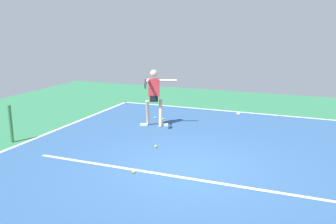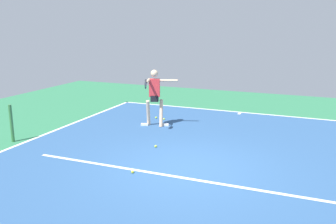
{
  "view_description": "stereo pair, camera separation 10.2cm",
  "coord_description": "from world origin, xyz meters",
  "px_view_note": "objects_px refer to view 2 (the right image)",
  "views": [
    {
      "loc": [
        -2.58,
        7.65,
        3.25
      ],
      "look_at": [
        1.11,
        -1.54,
        0.9
      ],
      "focal_mm": 39.69,
      "sensor_mm": 36.0,
      "label": 1
    },
    {
      "loc": [
        -2.67,
        7.61,
        3.25
      ],
      "look_at": [
        1.11,
        -1.54,
        0.9
      ],
      "focal_mm": 39.69,
      "sensor_mm": 36.0,
      "label": 2
    }
  ],
  "objects_px": {
    "tennis_player": "(155,94)",
    "tennis_ball_centre_court": "(164,119)",
    "tennis_ball_by_baseline": "(156,146)",
    "net_post": "(11,123)",
    "tennis_ball_near_player": "(133,172)",
    "tennis_ball_near_service_line": "(156,118)"
  },
  "relations": [
    {
      "from": "tennis_ball_by_baseline",
      "to": "tennis_ball_centre_court",
      "type": "relative_size",
      "value": 1.0
    },
    {
      "from": "tennis_player",
      "to": "tennis_ball_centre_court",
      "type": "distance_m",
      "value": 1.34
    },
    {
      "from": "tennis_ball_centre_court",
      "to": "tennis_ball_near_service_line",
      "type": "bearing_deg",
      "value": -13.91
    },
    {
      "from": "net_post",
      "to": "tennis_ball_centre_court",
      "type": "xyz_separation_m",
      "value": [
        -3.0,
        -3.89,
        -0.5
      ]
    },
    {
      "from": "net_post",
      "to": "tennis_player",
      "type": "bearing_deg",
      "value": -134.83
    },
    {
      "from": "net_post",
      "to": "tennis_player",
      "type": "distance_m",
      "value": 4.33
    },
    {
      "from": "tennis_ball_near_service_line",
      "to": "tennis_ball_centre_court",
      "type": "bearing_deg",
      "value": 166.09
    },
    {
      "from": "tennis_player",
      "to": "tennis_ball_near_service_line",
      "type": "distance_m",
      "value": 1.44
    },
    {
      "from": "net_post",
      "to": "tennis_ball_by_baseline",
      "type": "xyz_separation_m",
      "value": [
        -3.95,
        -1.08,
        -0.5
      ]
    },
    {
      "from": "net_post",
      "to": "tennis_ball_centre_court",
      "type": "height_order",
      "value": "net_post"
    },
    {
      "from": "tennis_player",
      "to": "tennis_ball_centre_court",
      "type": "xyz_separation_m",
      "value": [
        0.03,
        -0.84,
        -1.04
      ]
    },
    {
      "from": "net_post",
      "to": "tennis_ball_near_service_line",
      "type": "relative_size",
      "value": 16.21
    },
    {
      "from": "tennis_player",
      "to": "tennis_ball_near_player",
      "type": "bearing_deg",
      "value": 88.23
    },
    {
      "from": "net_post",
      "to": "tennis_player",
      "type": "xyz_separation_m",
      "value": [
        -3.03,
        -3.05,
        0.54
      ]
    },
    {
      "from": "tennis_player",
      "to": "tennis_ball_by_baseline",
      "type": "height_order",
      "value": "tennis_player"
    },
    {
      "from": "tennis_ball_by_baseline",
      "to": "tennis_ball_near_player",
      "type": "height_order",
      "value": "same"
    },
    {
      "from": "tennis_player",
      "to": "net_post",
      "type": "bearing_deg",
      "value": 26.22
    },
    {
      "from": "tennis_ball_centre_court",
      "to": "tennis_ball_near_service_line",
      "type": "height_order",
      "value": "same"
    },
    {
      "from": "tennis_player",
      "to": "tennis_ball_by_baseline",
      "type": "xyz_separation_m",
      "value": [
        -0.92,
        1.97,
        -1.04
      ]
    },
    {
      "from": "net_post",
      "to": "tennis_ball_by_baseline",
      "type": "height_order",
      "value": "net_post"
    },
    {
      "from": "tennis_player",
      "to": "tennis_ball_by_baseline",
      "type": "bearing_deg",
      "value": 96.04
    },
    {
      "from": "net_post",
      "to": "tennis_ball_by_baseline",
      "type": "bearing_deg",
      "value": -164.69
    }
  ]
}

